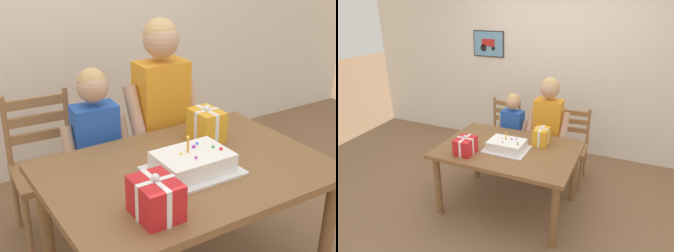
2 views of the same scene
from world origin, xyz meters
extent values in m
cube|color=silver|center=(0.00, 1.72, 1.30)|extent=(6.40, 0.08, 2.60)
cube|color=brown|center=(0.00, 0.00, 0.70)|extent=(1.42, 0.98, 0.04)
cylinder|color=brown|center=(0.63, -0.41, 0.34)|extent=(0.07, 0.07, 0.68)
cylinder|color=brown|center=(-0.63, 0.41, 0.34)|extent=(0.07, 0.07, 0.68)
cylinder|color=brown|center=(0.63, 0.41, 0.34)|extent=(0.07, 0.07, 0.68)
cube|color=silver|center=(0.00, -0.05, 0.73)|extent=(0.44, 0.34, 0.01)
cube|color=white|center=(0.00, -0.05, 0.78)|extent=(0.36, 0.26, 0.09)
cylinder|color=orange|center=(-0.02, -0.03, 0.86)|extent=(0.01, 0.01, 0.07)
sphere|color=yellow|center=(-0.02, -0.03, 0.90)|extent=(0.02, 0.02, 0.02)
sphere|color=blue|center=(0.08, 0.02, 0.83)|extent=(0.01, 0.01, 0.01)
sphere|color=purple|center=(-0.02, -0.10, 0.83)|extent=(0.01, 0.01, 0.01)
sphere|color=red|center=(0.14, -0.09, 0.83)|extent=(0.02, 0.02, 0.02)
sphere|color=purple|center=(0.04, 0.00, 0.83)|extent=(0.02, 0.02, 0.02)
sphere|color=green|center=(0.12, -0.05, 0.83)|extent=(0.01, 0.01, 0.01)
sphere|color=yellow|center=(-0.06, -0.03, 0.83)|extent=(0.01, 0.01, 0.01)
cube|color=red|center=(-0.35, -0.28, 0.80)|extent=(0.17, 0.21, 0.16)
cube|color=white|center=(-0.35, -0.28, 0.80)|extent=(0.18, 0.02, 0.17)
cube|color=white|center=(-0.35, -0.28, 0.80)|extent=(0.02, 0.22, 0.17)
sphere|color=white|center=(-0.35, -0.28, 0.90)|extent=(0.04, 0.04, 0.04)
cube|color=gold|center=(0.28, 0.23, 0.81)|extent=(0.15, 0.19, 0.18)
cube|color=white|center=(0.28, 0.23, 0.81)|extent=(0.15, 0.02, 0.18)
cube|color=white|center=(0.28, 0.23, 0.81)|extent=(0.02, 0.20, 0.18)
sphere|color=white|center=(0.28, 0.23, 0.91)|extent=(0.04, 0.04, 0.04)
cube|color=#996B42|center=(-0.47, 0.81, 0.45)|extent=(0.45, 0.45, 0.04)
cylinder|color=#996B42|center=(-0.29, 0.60, 0.21)|extent=(0.04, 0.04, 0.43)
cylinder|color=#996B42|center=(-0.67, 0.63, 0.21)|extent=(0.04, 0.04, 0.43)
cylinder|color=#996B42|center=(-0.27, 0.98, 0.21)|extent=(0.04, 0.04, 0.43)
cylinder|color=#996B42|center=(-0.65, 1.01, 0.21)|extent=(0.04, 0.04, 0.43)
cylinder|color=#996B42|center=(-0.27, 0.98, 0.70)|extent=(0.04, 0.04, 0.45)
cylinder|color=#996B42|center=(-0.65, 1.01, 0.70)|extent=(0.04, 0.04, 0.45)
cube|color=#996B42|center=(-0.46, 1.00, 0.63)|extent=(0.36, 0.05, 0.06)
cube|color=#996B42|center=(-0.46, 1.00, 0.74)|extent=(0.36, 0.05, 0.06)
cube|color=#996B42|center=(-0.46, 1.00, 0.85)|extent=(0.36, 0.05, 0.06)
cube|color=#996B42|center=(0.47, 0.81, 0.45)|extent=(0.44, 0.44, 0.04)
cylinder|color=#996B42|center=(0.67, 0.63, 0.21)|extent=(0.04, 0.04, 0.43)
cylinder|color=#996B42|center=(0.29, 0.61, 0.21)|extent=(0.04, 0.04, 0.43)
cylinder|color=#996B42|center=(0.65, 1.01, 0.21)|extent=(0.04, 0.04, 0.43)
cylinder|color=#996B42|center=(0.27, 0.99, 0.21)|extent=(0.04, 0.04, 0.43)
cylinder|color=#996B42|center=(0.65, 1.01, 0.70)|extent=(0.04, 0.04, 0.45)
cylinder|color=#996B42|center=(0.27, 0.99, 0.70)|extent=(0.04, 0.04, 0.45)
cube|color=#996B42|center=(0.46, 1.00, 0.63)|extent=(0.36, 0.04, 0.06)
cube|color=#996B42|center=(0.46, 1.00, 0.74)|extent=(0.36, 0.04, 0.06)
cube|color=#996B42|center=(0.46, 1.00, 0.85)|extent=(0.36, 0.04, 0.06)
cylinder|color=#38426B|center=(0.30, 0.64, 0.26)|extent=(0.11, 0.11, 0.51)
cylinder|color=#38426B|center=(0.16, 0.64, 0.26)|extent=(0.11, 0.11, 0.51)
cube|color=orange|center=(0.23, 0.64, 0.80)|extent=(0.32, 0.20, 0.58)
cylinder|color=tan|center=(0.43, 0.60, 0.78)|extent=(0.09, 0.24, 0.39)
cylinder|color=tan|center=(0.03, 0.60, 0.78)|extent=(0.09, 0.24, 0.39)
sphere|color=tan|center=(0.23, 0.64, 1.22)|extent=(0.22, 0.22, 0.22)
sphere|color=tan|center=(0.23, 0.65, 1.25)|extent=(0.21, 0.21, 0.21)
cylinder|color=#38426B|center=(-0.16, 0.63, 0.21)|extent=(0.09, 0.09, 0.42)
cylinder|color=#38426B|center=(-0.28, 0.64, 0.21)|extent=(0.09, 0.09, 0.42)
cube|color=blue|center=(-0.22, 0.64, 0.66)|extent=(0.27, 0.18, 0.48)
cylinder|color=tan|center=(-0.06, 0.59, 0.64)|extent=(0.09, 0.20, 0.32)
cylinder|color=tan|center=(-0.39, 0.62, 0.64)|extent=(0.09, 0.20, 0.32)
sphere|color=tan|center=(-0.22, 0.64, 1.01)|extent=(0.18, 0.18, 0.18)
sphere|color=tan|center=(-0.22, 0.65, 1.03)|extent=(0.17, 0.17, 0.17)
camera|label=1|loc=(-1.16, -1.69, 1.81)|focal=49.37mm
camera|label=2|loc=(1.14, -2.64, 2.13)|focal=32.83mm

